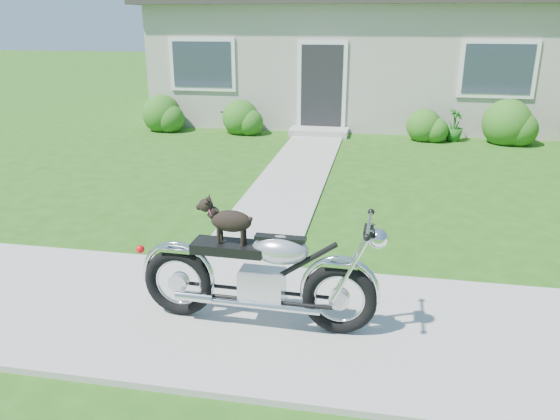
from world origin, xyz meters
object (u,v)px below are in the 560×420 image
object	(u,v)px
house	(388,38)
potted_plant_left	(234,117)
motorcycle_with_dog	(261,273)
potted_plant_right	(454,125)

from	to	relation	value
house	potted_plant_left	size ratio (longest dim) A/B	15.96
house	motorcycle_with_dog	size ratio (longest dim) A/B	5.67
potted_plant_left	potted_plant_right	world-z (taller)	potted_plant_left
house	potted_plant_left	distance (m)	5.29
house	potted_plant_right	world-z (taller)	house
potted_plant_right	motorcycle_with_dog	distance (m)	9.08
house	motorcycle_with_dog	xyz separation A→B (m)	(-0.98, -12.14, -1.60)
house	potted_plant_left	world-z (taller)	house
house	potted_plant_left	bearing A→B (deg)	-136.33
house	motorcycle_with_dog	bearing A→B (deg)	-94.61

